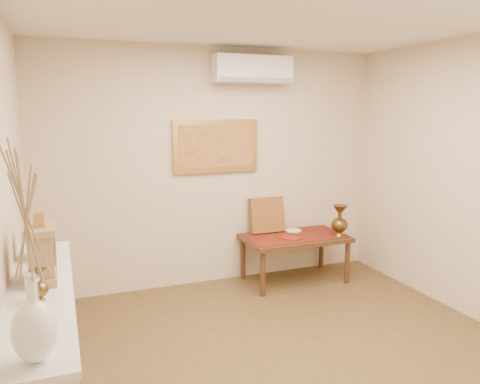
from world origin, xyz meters
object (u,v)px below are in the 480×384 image
mantel_clock (42,252)px  display_ledge (45,366)px  wooden_chest (41,240)px  white_vase (28,250)px  low_table (295,241)px  brass_urn_tall (340,217)px

mantel_clock → display_ledge: bearing=-98.3°
display_ledge → mantel_clock: bearing=81.7°
display_ledge → wooden_chest: (0.00, 0.63, 0.61)m
white_vase → low_table: white_vase is taller
mantel_clock → low_table: (2.65, 1.73, -0.67)m
white_vase → brass_urn_tall: (3.14, 2.55, -0.68)m
brass_urn_tall → low_table: brass_urn_tall is taller
display_ledge → low_table: (2.67, 1.88, -0.01)m
mantel_clock → low_table: 3.24m
mantel_clock → low_table: size_ratio=0.34×
brass_urn_tall → mantel_clock: bearing=-153.8°
wooden_chest → low_table: bearing=25.1°
white_vase → display_ledge: 1.29m
display_ledge → wooden_chest: bearing=89.9°
white_vase → brass_urn_tall: white_vase is taller
brass_urn_tall → display_ledge: (-3.15, -1.69, -0.29)m
white_vase → low_table: bearing=45.9°
wooden_chest → mantel_clock: bearing=-87.5°
wooden_chest → low_table: size_ratio=0.20×
display_ledge → mantel_clock: 0.68m
display_ledge → low_table: display_ledge is taller
brass_urn_tall → low_table: (-0.48, 0.19, -0.29)m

